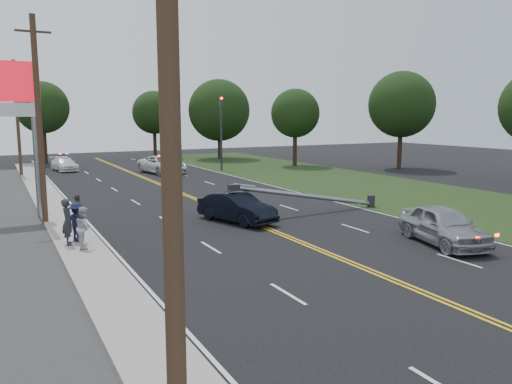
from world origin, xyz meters
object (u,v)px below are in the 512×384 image
bystander_a (68,222)px  bystander_c (77,222)px  fallen_streetlight (316,197)px  crashed_sedan (237,208)px  bystander_b (84,227)px  traffic_signal (221,127)px  emergency_b (64,164)px  utility_pole_mid (39,120)px  pylon_sign (6,102)px  waiting_sedan (443,225)px  bystander_d (78,212)px  emergency_a (162,165)px  utility_pole_near (170,135)px  utility_pole_far (17,118)px

bystander_a → bystander_c: bearing=-43.9°
fallen_streetlight → crashed_sedan: (-4.82, -0.05, -0.18)m
bystander_a → bystander_b: 0.99m
traffic_signal → emergency_b: 15.54m
traffic_signal → utility_pole_mid: (-17.50, -18.00, 0.88)m
traffic_signal → bystander_a: (-17.09, -23.26, -3.14)m
pylon_sign → fallen_streetlight: size_ratio=0.85×
traffic_signal → crashed_sedan: 24.04m
waiting_sedan → bystander_b: 14.60m
emergency_b → bystander_d: 27.35m
utility_pole_mid → bystander_b: utility_pole_mid is taller
waiting_sedan → emergency_a: emergency_a is taller
utility_pole_mid → bystander_b: bearing=-81.5°
bystander_a → utility_pole_near: bearing=-177.7°
traffic_signal → utility_pole_near: 41.84m
utility_pole_mid → bystander_d: (1.19, -2.59, -4.14)m
utility_pole_mid → bystander_d: utility_pole_mid is taller
crashed_sedan → bystander_b: bystander_b is taller
pylon_sign → waiting_sedan: size_ratio=1.70×
utility_pole_far → waiting_sedan: 37.12m
utility_pole_mid → crashed_sedan: 10.42m
utility_pole_near → utility_pole_mid: same height
waiting_sedan → bystander_b: size_ratio=2.85×
crashed_sedan → emergency_b: (-4.66, 28.67, -0.09)m
pylon_sign → bystander_a: size_ratio=4.23×
fallen_streetlight → waiting_sedan: 8.04m
pylon_sign → emergency_a: (12.93, 16.21, -5.19)m
utility_pole_far → bystander_a: (0.41, -27.26, -4.02)m
crashed_sedan → bystander_a: bystander_a is taller
fallen_streetlight → utility_pole_near: utility_pole_near is taller
utility_pole_mid → emergency_b: bearing=81.0°
emergency_b → bystander_a: bearing=-104.4°
utility_pole_near → utility_pole_far: bearing=90.0°
utility_pole_near → bystander_c: (0.81, 15.10, -4.14)m
utility_pole_mid → waiting_sedan: utility_pole_mid is taller
crashed_sedan → bystander_d: 7.52m
utility_pole_far → bystander_b: (0.91, -28.10, -4.14)m
utility_pole_near → fallen_streetlight: bearing=50.1°
emergency_b → bystander_c: size_ratio=2.70×
bystander_a → bystander_d: 2.79m
traffic_signal → waiting_sedan: bearing=-96.1°
utility_pole_far → crashed_sedan: bearing=-71.8°
bystander_b → bystander_c: bearing=11.5°
utility_pole_near → emergency_a: bearing=73.1°
waiting_sedan → bystander_a: size_ratio=2.48×
waiting_sedan → bystander_a: bearing=168.9°
utility_pole_mid → emergency_a: 22.03m
utility_pole_far → bystander_c: size_ratio=6.05×
crashed_sedan → bystander_b: 7.93m
emergency_a → utility_pole_near: bearing=-117.3°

